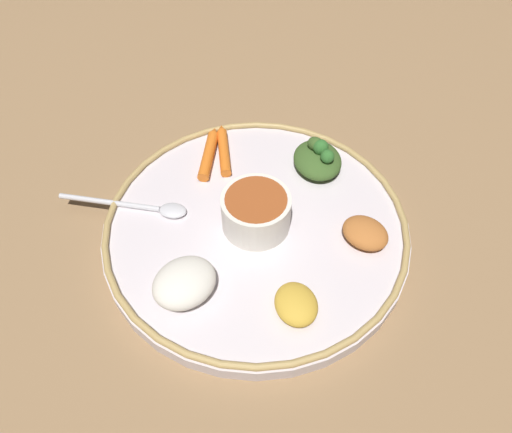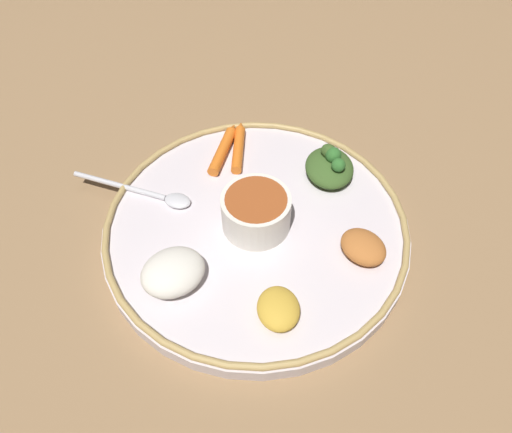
% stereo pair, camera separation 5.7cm
% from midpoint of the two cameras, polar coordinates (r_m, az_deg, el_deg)
% --- Properties ---
extents(ground_plane, '(2.40, 2.40, 0.00)m').
position_cam_midpoint_polar(ground_plane, '(0.60, -2.73, -2.23)').
color(ground_plane, olive).
extents(platter, '(0.37, 0.37, 0.02)m').
position_cam_midpoint_polar(platter, '(0.59, -2.76, -1.67)').
color(platter, silver).
rests_on(platter, ground_plane).
extents(platter_rim, '(0.37, 0.37, 0.01)m').
position_cam_midpoint_polar(platter_rim, '(0.58, -2.81, -0.92)').
color(platter_rim, tan).
rests_on(platter_rim, platter).
extents(center_bowl, '(0.08, 0.08, 0.05)m').
position_cam_midpoint_polar(center_bowl, '(0.56, -2.90, 0.47)').
color(center_bowl, silver).
rests_on(center_bowl, platter).
extents(spoon, '(0.15, 0.10, 0.01)m').
position_cam_midpoint_polar(spoon, '(0.62, -15.78, 0.95)').
color(spoon, silver).
rests_on(spoon, platter).
extents(greens_pile, '(0.08, 0.08, 0.04)m').
position_cam_midpoint_polar(greens_pile, '(0.64, 4.76, 6.76)').
color(greens_pile, '#385623').
rests_on(greens_pile, platter).
extents(carrot_near_spoon, '(0.04, 0.10, 0.01)m').
position_cam_midpoint_polar(carrot_near_spoon, '(0.67, -6.32, 7.79)').
color(carrot_near_spoon, orange).
rests_on(carrot_near_spoon, platter).
extents(carrot_outer, '(0.06, 0.09, 0.02)m').
position_cam_midpoint_polar(carrot_outer, '(0.66, -8.04, 7.34)').
color(carrot_outer, orange).
rests_on(carrot_outer, platter).
extents(mound_lentil_yellow, '(0.05, 0.06, 0.02)m').
position_cam_midpoint_polar(mound_lentil_yellow, '(0.51, 1.53, -10.52)').
color(mound_lentil_yellow, gold).
rests_on(mound_lentil_yellow, platter).
extents(mound_rice_white, '(0.09, 0.08, 0.03)m').
position_cam_midpoint_polar(mound_rice_white, '(0.53, -11.56, -7.87)').
color(mound_rice_white, silver).
rests_on(mound_rice_white, platter).
extents(mound_chickpea, '(0.07, 0.07, 0.02)m').
position_cam_midpoint_polar(mound_chickpea, '(0.57, 9.99, -2.11)').
color(mound_chickpea, '#B2662D').
rests_on(mound_chickpea, platter).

